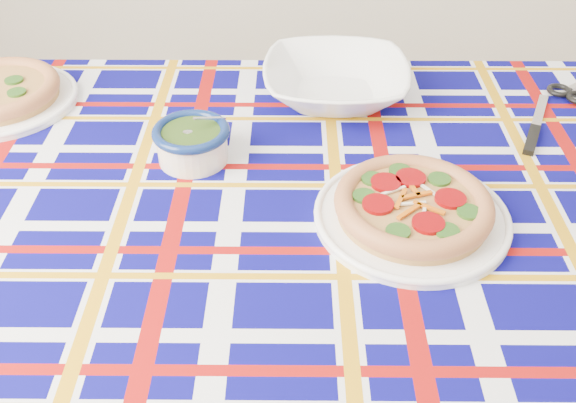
{
  "coord_description": "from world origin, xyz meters",
  "views": [
    {
      "loc": [
        -0.67,
        -0.58,
        1.46
      ],
      "look_at": [
        -0.58,
        0.23,
        0.82
      ],
      "focal_mm": 40.0,
      "sensor_mm": 36.0,
      "label": 1
    }
  ],
  "objects_px": {
    "dining_table": "(285,242)",
    "main_focaccia_plate": "(413,205)",
    "pesto_bowl": "(192,140)",
    "serving_bowl": "(336,82)"
  },
  "relations": [
    {
      "from": "dining_table",
      "to": "main_focaccia_plate",
      "type": "distance_m",
      "value": 0.24
    },
    {
      "from": "dining_table",
      "to": "main_focaccia_plate",
      "type": "xyz_separation_m",
      "value": [
        0.2,
        -0.06,
        0.11
      ]
    },
    {
      "from": "pesto_bowl",
      "to": "serving_bowl",
      "type": "distance_m",
      "value": 0.35
    },
    {
      "from": "serving_bowl",
      "to": "pesto_bowl",
      "type": "bearing_deg",
      "value": -146.05
    },
    {
      "from": "dining_table",
      "to": "pesto_bowl",
      "type": "height_order",
      "value": "pesto_bowl"
    },
    {
      "from": "dining_table",
      "to": "main_focaccia_plate",
      "type": "bearing_deg",
      "value": -10.33
    },
    {
      "from": "dining_table",
      "to": "pesto_bowl",
      "type": "xyz_separation_m",
      "value": [
        -0.15,
        0.15,
        0.12
      ]
    },
    {
      "from": "dining_table",
      "to": "pesto_bowl",
      "type": "bearing_deg",
      "value": 141.57
    },
    {
      "from": "main_focaccia_plate",
      "to": "pesto_bowl",
      "type": "height_order",
      "value": "pesto_bowl"
    },
    {
      "from": "pesto_bowl",
      "to": "dining_table",
      "type": "bearing_deg",
      "value": -45.21
    }
  ]
}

